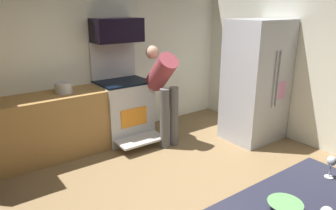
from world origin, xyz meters
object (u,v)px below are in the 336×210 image
(person_cook, at_px, (164,88))
(mixing_bowl_small, at_px, (285,207))
(microwave, at_px, (117,30))
(wine_glass_far, at_px, (331,162))
(oven_range, at_px, (123,108))
(stock_pot, at_px, (64,88))
(refrigerator, at_px, (256,81))

(person_cook, xyz_separation_m, mixing_bowl_small, (-1.12, -2.82, 0.04))
(microwave, height_order, wine_glass_far, microwave)
(oven_range, bearing_deg, stock_pot, 179.16)
(wine_glass_far, distance_m, stock_pot, 3.42)
(microwave, height_order, person_cook, microwave)
(mixing_bowl_small, bearing_deg, wine_glass_far, 3.92)
(person_cook, height_order, mixing_bowl_small, person_cook)
(mixing_bowl_small, bearing_deg, microwave, 78.35)
(oven_range, xyz_separation_m, wine_glass_far, (-0.13, -3.32, 0.51))
(mixing_bowl_small, distance_m, stock_pot, 3.38)
(refrigerator, xyz_separation_m, person_cook, (-1.30, 0.66, -0.04))
(wine_glass_far, height_order, stock_pot, wine_glass_far)
(mixing_bowl_small, relative_size, wine_glass_far, 1.24)
(oven_range, xyz_separation_m, stock_pot, (-0.90, 0.01, 0.46))
(refrigerator, xyz_separation_m, mixing_bowl_small, (-2.41, -2.16, -0.01))
(refrigerator, bearing_deg, microwave, 142.77)
(microwave, xyz_separation_m, stock_pot, (-0.90, -0.08, -0.73))
(wine_glass_far, bearing_deg, stock_pot, 103.09)
(microwave, height_order, mixing_bowl_small, microwave)
(oven_range, height_order, refrigerator, refrigerator)
(oven_range, xyz_separation_m, refrigerator, (1.70, -1.20, 0.43))
(person_cook, distance_m, mixing_bowl_small, 3.03)
(person_cook, relative_size, wine_glass_far, 8.93)
(mixing_bowl_small, bearing_deg, oven_range, 78.03)
(stock_pot, bearing_deg, refrigerator, -24.97)
(microwave, distance_m, wine_glass_far, 3.48)
(refrigerator, bearing_deg, person_cook, 152.92)
(microwave, relative_size, person_cook, 0.50)
(microwave, bearing_deg, mixing_bowl_small, -101.65)
(refrigerator, relative_size, person_cook, 1.26)
(wine_glass_far, relative_size, stock_pot, 0.71)
(refrigerator, bearing_deg, stock_pot, 155.03)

